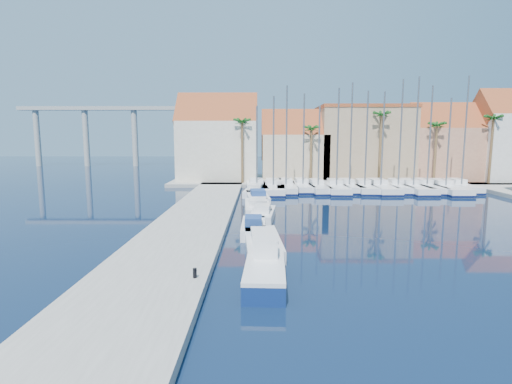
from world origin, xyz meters
The scene contains 37 objects.
ground centered at (0.00, 0.00, 0.00)m, with size 260.00×260.00×0.00m, color black.
quay_west centered at (-9.00, 13.50, 0.25)m, with size 6.00×77.00×0.50m, color gray.
shore_north centered at (10.00, 48.00, 0.25)m, with size 54.00×16.00×0.50m, color gray.
bollard centered at (-6.60, 2.25, 0.74)m, with size 0.19×0.19×0.48m, color black.
fishing_boat centered at (-3.20, 3.10, 0.67)m, with size 2.16×5.87×2.03m.
motorboat_west_0 centered at (-3.27, 8.87, 0.51)m, with size 2.61×6.95×1.40m.
motorboat_west_1 centered at (-3.93, 13.16, 0.51)m, with size 1.77×5.52×1.40m.
motorboat_west_2 centered at (-3.20, 18.12, 0.51)m, with size 2.46×5.98×1.40m.
motorboat_west_3 centered at (-3.68, 21.89, 0.51)m, with size 2.65×7.46×1.40m.
motorboat_west_4 centered at (-3.70, 28.21, 0.51)m, with size 2.85×7.18×1.40m.
motorboat_west_5 centered at (-3.98, 33.49, 0.51)m, with size 3.10×7.59×1.40m.
motorboat_west_6 centered at (-4.00, 38.70, 0.51)m, with size 2.28×6.85×1.40m.
sailboat_0 centered at (-3.87, 36.42, 0.57)m, with size 3.17×9.91×11.12m.
sailboat_1 centered at (-1.66, 35.93, 0.57)m, with size 3.45×11.42×12.31m.
sailboat_2 centered at (0.03, 36.58, 0.61)m, with size 2.74×9.74×13.68m.
sailboat_3 centered at (2.27, 37.02, 0.62)m, with size 2.77×8.63×12.75m.
sailboat_4 centered at (4.14, 36.01, 0.59)m, with size 2.95×8.90×11.16m.
sailboat_5 centered at (6.55, 35.88, 0.60)m, with size 3.00×9.97×13.31m.
sailboat_6 centered at (8.35, 36.66, 0.64)m, with size 2.95×8.61×14.07m.
sailboat_7 centered at (10.27, 36.01, 0.61)m, with size 2.89×9.14×12.97m.
sailboat_8 centered at (12.38, 36.29, 0.58)m, with size 2.95×10.47×12.90m.
sailboat_9 centered at (14.79, 36.47, 0.65)m, with size 2.88×8.75×14.45m.
sailboat_10 centered at (16.58, 36.18, 0.60)m, with size 3.10×10.63×14.74m.
sailboat_11 centered at (18.60, 36.67, 0.61)m, with size 2.69×9.66×13.69m.
sailboat_12 centered at (20.68, 35.91, 0.57)m, with size 2.90×10.79×12.06m.
sailboat_13 centered at (23.25, 36.89, 0.66)m, with size 2.30×8.63×14.96m.
building_0 centered at (-10.00, 47.00, 6.52)m, with size 12.30×9.00×13.50m.
building_1 centered at (2.00, 47.00, 5.30)m, with size 10.30×8.00×11.00m.
building_2 centered at (13.00, 48.00, 6.26)m, with size 14.20×10.20×11.50m.
building_3 centered at (25.00, 47.00, 5.86)m, with size 10.30×8.00×12.00m.
building_4 centered at (34.00, 46.00, 6.97)m, with size 8.30×8.00×14.00m.
palm_0 centered at (-6.00, 42.00, 9.08)m, with size 2.60×2.60×10.15m.
palm_1 centered at (4.00, 42.00, 8.14)m, with size 2.60×2.60×9.15m.
palm_2 centered at (14.00, 42.00, 10.02)m, with size 2.60×2.60×11.15m.
palm_3 centered at (22.00, 42.00, 8.61)m, with size 2.60×2.60×9.65m.
palm_4 centered at (30.00, 42.00, 9.55)m, with size 2.60×2.60×10.65m.
viaduct centered at (-39.07, 82.00, 10.25)m, with size 48.00×2.20×14.45m.
Camera 1 is at (-3.50, -16.17, 7.25)m, focal length 28.00 mm.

